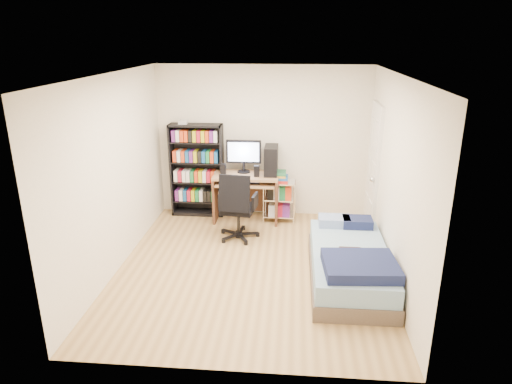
# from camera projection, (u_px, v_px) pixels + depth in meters

# --- Properties ---
(room) EXTENTS (3.58, 4.08, 2.58)m
(room) POSITION_uv_depth(u_px,v_px,m) (251.00, 178.00, 5.68)
(room) COLOR tan
(room) RESTS_ON ground
(media_shelf) EXTENTS (0.88, 0.29, 1.62)m
(media_shelf) POSITION_uv_depth(u_px,v_px,m) (197.00, 169.00, 7.64)
(media_shelf) COLOR black
(media_shelf) RESTS_ON room
(computer_desk) EXTENTS (1.05, 0.61, 1.33)m
(computer_desk) POSITION_uv_depth(u_px,v_px,m) (253.00, 178.00, 7.47)
(computer_desk) COLOR #A17A53
(computer_desk) RESTS_ON room
(office_chair) EXTENTS (0.70, 0.70, 1.05)m
(office_chair) POSITION_uv_depth(u_px,v_px,m) (238.00, 218.00, 6.83)
(office_chair) COLOR black
(office_chair) RESTS_ON room
(wire_cart) EXTENTS (0.53, 0.39, 0.83)m
(wire_cart) POSITION_uv_depth(u_px,v_px,m) (280.00, 189.00, 7.47)
(wire_cart) COLOR white
(wire_cart) RESTS_ON room
(bed) EXTENTS (0.96, 1.91, 0.55)m
(bed) POSITION_uv_depth(u_px,v_px,m) (350.00, 264.00, 5.67)
(bed) COLOR brown
(bed) RESTS_ON room
(door) EXTENTS (0.12, 0.80, 2.00)m
(door) POSITION_uv_depth(u_px,v_px,m) (373.00, 170.00, 6.89)
(door) COLOR silver
(door) RESTS_ON room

